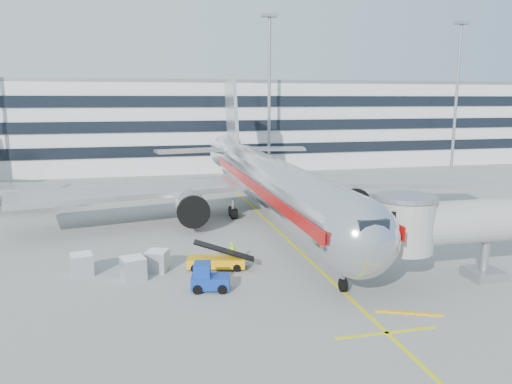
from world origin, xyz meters
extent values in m
plane|color=gray|center=(0.00, 0.00, 0.00)|extent=(180.00, 180.00, 0.00)
cube|color=yellow|center=(0.00, 10.00, 0.01)|extent=(0.25, 70.00, 0.01)
cube|color=yellow|center=(0.00, -14.00, 0.01)|extent=(6.00, 0.25, 0.01)
cylinder|color=silver|center=(0.00, 8.00, 4.20)|extent=(5.00, 36.00, 5.00)
sphere|color=silver|center=(0.00, -10.00, 4.20)|extent=(5.00, 5.00, 5.00)
cone|color=silver|center=(0.00, 31.00, 4.80)|extent=(5.00, 10.00, 5.00)
cube|color=black|center=(0.00, -11.50, 5.33)|extent=(1.80, 1.20, 0.90)
cube|color=#B7B7BC|center=(13.00, 13.50, 3.40)|extent=(24.95, 12.07, 0.50)
cube|color=#B7B7BC|center=(-13.00, 13.50, 3.40)|extent=(24.95, 12.07, 0.50)
cylinder|color=#99999E|center=(8.00, 10.00, 2.20)|extent=(3.00, 4.20, 3.00)
cylinder|color=#99999E|center=(-8.00, 10.00, 2.20)|extent=(3.00, 4.20, 3.00)
cylinder|color=black|center=(8.00, 8.00, 2.20)|extent=(3.10, 0.50, 3.10)
cylinder|color=black|center=(-8.00, 8.00, 2.20)|extent=(3.10, 0.50, 3.10)
cube|color=#B7B7BC|center=(0.00, 31.50, 9.20)|extent=(0.45, 9.39, 13.72)
cube|color=#B7B7BC|center=(5.50, 32.00, 5.40)|extent=(10.41, 4.94, 0.35)
cube|color=#B7B7BC|center=(-5.50, 32.00, 5.40)|extent=(10.41, 4.94, 0.35)
cylinder|color=gray|center=(0.00, -8.00, 0.90)|extent=(0.24, 0.24, 1.80)
cylinder|color=black|center=(0.00, -8.00, 0.45)|extent=(0.35, 0.90, 0.90)
cylinder|color=gray|center=(3.20, 14.00, 1.00)|extent=(0.30, 0.30, 2.00)
cylinder|color=gray|center=(-3.20, 14.00, 1.00)|extent=(0.30, 0.30, 2.00)
cube|color=#B10E0C|center=(2.52, 8.00, 4.50)|extent=(0.06, 38.00, 0.90)
cube|color=#B10E0C|center=(-2.52, 8.00, 4.50)|extent=(0.06, 38.00, 0.90)
cylinder|color=#A8A8A3|center=(10.50, -8.00, 4.20)|extent=(13.00, 3.00, 3.00)
cylinder|color=#A8A8A3|center=(4.20, -8.00, 4.20)|extent=(3.80, 3.80, 3.40)
cylinder|color=gray|center=(4.20, -8.00, 6.10)|extent=(4.00, 4.00, 0.30)
cube|color=black|center=(2.90, -8.00, 4.20)|extent=(1.40, 2.60, 2.60)
cylinder|color=gray|center=(10.50, -8.00, 1.60)|extent=(0.56, 0.56, 3.20)
cube|color=gray|center=(10.50, -8.00, 0.35)|extent=(2.20, 2.20, 0.70)
cylinder|color=black|center=(9.60, -8.00, 0.35)|extent=(0.35, 0.70, 0.70)
cylinder|color=black|center=(11.40, -8.00, 0.35)|extent=(0.35, 0.70, 0.70)
cube|color=silver|center=(0.00, 58.00, 7.50)|extent=(150.00, 24.00, 15.00)
cube|color=black|center=(0.00, 45.90, 4.00)|extent=(150.00, 0.30, 1.80)
cube|color=black|center=(0.00, 45.90, 8.00)|extent=(150.00, 0.30, 1.80)
cube|color=black|center=(0.00, 45.90, 12.00)|extent=(150.00, 0.30, 1.80)
cube|color=gray|center=(0.00, 58.00, 15.30)|extent=(150.00, 24.00, 0.60)
cylinder|color=gray|center=(8.00, 42.00, 12.50)|extent=(0.50, 0.50, 25.00)
cube|color=gray|center=(8.00, 42.00, 25.20)|extent=(2.40, 1.20, 0.50)
cylinder|color=gray|center=(42.00, 42.00, 12.50)|extent=(0.50, 0.50, 25.00)
cube|color=gray|center=(42.00, 42.00, 25.20)|extent=(2.40, 1.20, 0.50)
cube|color=#EDA10A|center=(-7.37, -1.66, 0.53)|extent=(4.47, 2.42, 0.67)
cube|color=black|center=(-7.37, -1.66, 1.40)|extent=(4.58, 2.00, 1.48)
cylinder|color=black|center=(-8.73, -0.67, 0.29)|extent=(0.62, 0.39, 0.58)
cylinder|color=black|center=(-9.03, -1.98, 0.29)|extent=(0.62, 0.39, 0.58)
cylinder|color=black|center=(-5.72, -1.34, 0.29)|extent=(0.62, 0.39, 0.58)
cylinder|color=black|center=(-6.02, -2.65, 0.29)|extent=(0.62, 0.39, 0.58)
cube|color=navy|center=(-8.39, -5.76, 0.58)|extent=(2.72, 1.90, 0.80)
cube|color=navy|center=(-8.91, -5.66, 1.38)|extent=(1.31, 1.52, 0.98)
cube|color=black|center=(-8.91, -5.66, 1.69)|extent=(1.19, 1.33, 0.09)
cylinder|color=black|center=(-9.04, -4.95, 0.31)|extent=(0.66, 0.39, 0.62)
cylinder|color=black|center=(-9.31, -6.25, 0.31)|extent=(0.66, 0.39, 0.62)
cylinder|color=black|center=(-7.47, -5.27, 0.31)|extent=(0.66, 0.39, 0.62)
cylinder|color=black|center=(-7.74, -6.58, 0.31)|extent=(0.66, 0.39, 0.62)
cube|color=#B5B7BD|center=(-16.95, -0.74, 0.75)|extent=(1.75, 1.75, 1.51)
cube|color=white|center=(-16.95, -0.74, 1.53)|extent=(1.75, 1.75, 0.06)
cube|color=#B5B7BD|center=(-11.64, -1.11, 0.74)|extent=(1.86, 1.86, 1.49)
cube|color=white|center=(-11.64, -1.11, 1.51)|extent=(1.86, 1.86, 0.06)
cube|color=#B5B7BD|center=(-13.36, -2.61, 0.78)|extent=(1.90, 1.90, 1.57)
cube|color=white|center=(-13.36, -2.61, 1.59)|extent=(1.90, 1.90, 0.06)
imported|color=#9FFF1A|center=(-6.01, -0.98, 0.86)|extent=(0.75, 0.65, 1.73)
camera|label=1|loc=(-12.55, -36.74, 12.41)|focal=35.00mm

